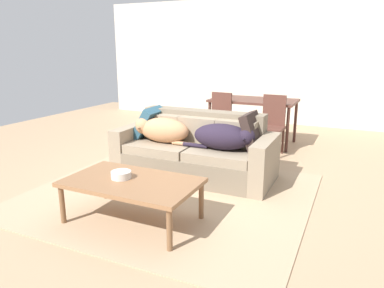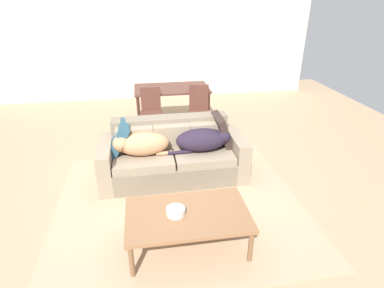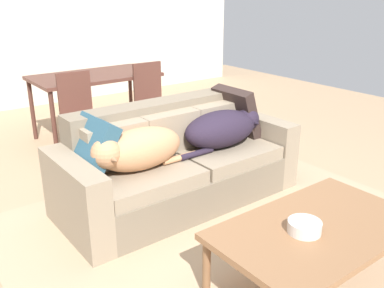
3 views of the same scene
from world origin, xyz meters
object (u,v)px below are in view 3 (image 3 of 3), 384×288
couch (176,165)px  dog_on_left_cushion (137,149)px  bowl_on_coffee_table (304,227)px  dining_table (95,80)px  throw_pillow_by_right_arm (236,112)px  throw_pillow_by_left_arm (90,147)px  dining_chair_near_left (79,111)px  dining_chair_near_right (152,100)px  dog_on_right_cushion (223,128)px  coffee_table (317,232)px

couch → dog_on_left_cushion: size_ratio=2.33×
couch → bowl_on_coffee_table: (-0.12, -1.46, 0.14)m
dog_on_left_cushion → dining_table: bearing=72.4°
dog_on_left_cushion → throw_pillow_by_right_arm: bearing=8.2°
dog_on_left_cushion → throw_pillow_by_left_arm: (-0.30, 0.17, 0.04)m
dining_table → dining_chair_near_left: (-0.44, -0.53, -0.19)m
couch → bowl_on_coffee_table: couch is taller
throw_pillow_by_left_arm → dining_chair_near_right: (1.40, 1.38, -0.13)m
dog_on_right_cushion → throw_pillow_by_right_arm: bearing=27.9°
throw_pillow_by_right_arm → bowl_on_coffee_table: throw_pillow_by_right_arm is taller
coffee_table → dining_chair_near_left: 2.92m
bowl_on_coffee_table → dining_table: bearing=84.6°
dining_table → couch: bearing=-95.9°
throw_pillow_by_left_arm → dining_chair_near_right: dining_chair_near_right is taller
throw_pillow_by_right_arm → bowl_on_coffee_table: (-0.86, -1.52, -0.19)m
dog_on_right_cushion → bowl_on_coffee_table: bearing=-112.7°
throw_pillow_by_left_arm → coffee_table: bearing=-63.8°
throw_pillow_by_right_arm → bowl_on_coffee_table: bearing=-119.6°
coffee_table → dining_chair_near_right: 2.96m
dog_on_right_cushion → dining_chair_near_right: bearing=81.1°
throw_pillow_by_right_arm → coffee_table: 1.71m
dog_on_left_cushion → dog_on_right_cushion: size_ratio=0.98×
dining_chair_near_right → dog_on_right_cushion: bearing=-96.1°
bowl_on_coffee_table → dining_chair_near_left: dining_chair_near_left is taller
couch → dining_table: size_ratio=1.42×
dog_on_left_cushion → coffee_table: bearing=-72.2°
couch → throw_pillow_by_right_arm: throw_pillow_by_right_arm is taller
throw_pillow_by_right_arm → dining_chair_near_right: 1.37m
dog_on_left_cushion → throw_pillow_by_right_arm: throw_pillow_by_right_arm is taller
dog_on_right_cushion → bowl_on_coffee_table: dog_on_right_cushion is taller
throw_pillow_by_right_arm → dining_chair_near_right: size_ratio=0.51×
bowl_on_coffee_table → dining_chair_near_right: (0.78, 2.88, 0.04)m
throw_pillow_by_right_arm → dining_chair_near_left: 1.70m
bowl_on_coffee_table → dining_chair_near_right: bearing=74.8°
dog_on_left_cushion → throw_pillow_by_left_arm: throw_pillow_by_left_arm is taller
dining_table → throw_pillow_by_left_arm: bearing=-116.1°
dog_on_right_cushion → dog_on_left_cushion: bearing=-179.7°
throw_pillow_by_right_arm → dining_table: size_ratio=0.33×
dog_on_right_cushion → couch: bearing=165.3°
dining_chair_near_left → coffee_table: bearing=-80.9°
coffee_table → bowl_on_coffee_table: bowl_on_coffee_table is taller
couch → dog_on_right_cushion: 0.52m
throw_pillow_by_right_arm → dining_table: 1.99m
throw_pillow_by_left_arm → coffee_table: (0.74, -1.51, -0.25)m
dining_chair_near_right → couch: bearing=-112.5°
dog_on_left_cushion → bowl_on_coffee_table: size_ratio=4.53×
throw_pillow_by_left_arm → throw_pillow_by_right_arm: bearing=0.4°
dining_chair_near_left → dining_table: bearing=54.6°
dog_on_right_cushion → dining_chair_near_right: (0.23, 1.53, -0.09)m
dog_on_right_cushion → dining_chair_near_left: (-0.67, 1.55, -0.08)m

